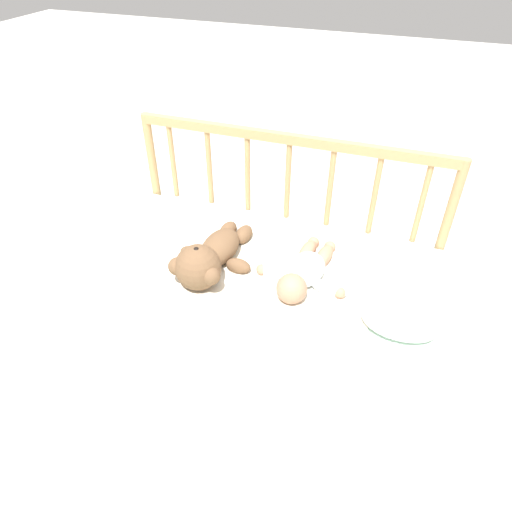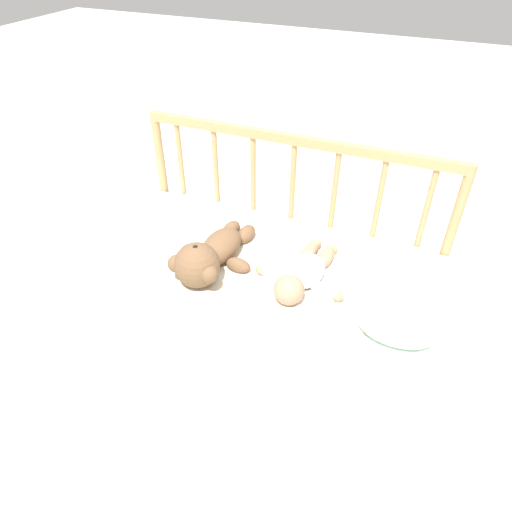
# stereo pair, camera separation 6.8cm
# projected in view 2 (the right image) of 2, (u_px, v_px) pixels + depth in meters

# --- Properties ---
(ground_plane) EXTENTS (12.00, 12.00, 0.00)m
(ground_plane) POSITION_uv_depth(u_px,v_px,m) (255.00, 355.00, 1.87)
(ground_plane) COLOR silver
(crib_mattress) EXTENTS (1.24, 0.70, 0.45)m
(crib_mattress) POSITION_uv_depth(u_px,v_px,m) (255.00, 316.00, 1.73)
(crib_mattress) COLOR silver
(crib_mattress) RESTS_ON ground_plane
(crib_rail) EXTENTS (1.24, 0.04, 0.80)m
(crib_rail) POSITION_uv_depth(u_px,v_px,m) (292.00, 192.00, 1.79)
(crib_rail) COLOR tan
(crib_rail) RESTS_ON ground_plane
(blanket) EXTENTS (0.83, 0.53, 0.01)m
(blanket) POSITION_uv_depth(u_px,v_px,m) (259.00, 266.00, 1.61)
(blanket) COLOR silver
(blanket) RESTS_ON crib_mattress
(teddy_bear) EXTENTS (0.28, 0.42, 0.16)m
(teddy_bear) POSITION_uv_depth(u_px,v_px,m) (209.00, 255.00, 1.56)
(teddy_bear) COLOR brown
(teddy_bear) RESTS_ON crib_mattress
(baby) EXTENTS (0.33, 0.37, 0.10)m
(baby) POSITION_uv_depth(u_px,v_px,m) (303.00, 273.00, 1.53)
(baby) COLOR white
(baby) RESTS_ON crib_mattress
(small_pillow) EXTENTS (0.23, 0.15, 0.06)m
(small_pillow) POSITION_uv_depth(u_px,v_px,m) (396.00, 327.00, 1.34)
(small_pillow) COLOR white
(small_pillow) RESTS_ON crib_mattress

